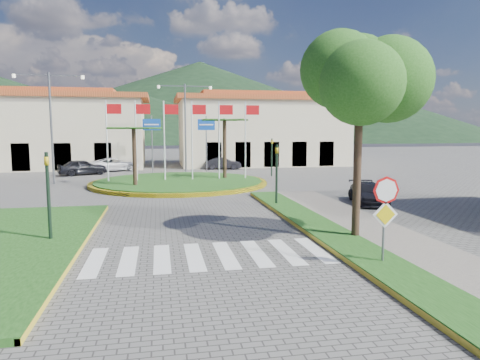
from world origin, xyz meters
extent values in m
plane|color=#5B5956|center=(0.00, 0.00, 0.00)|extent=(160.00, 160.00, 0.00)
cube|color=gray|center=(6.00, 2.00, 0.07)|extent=(4.00, 28.00, 0.15)
cube|color=#164012|center=(4.80, 2.00, 0.09)|extent=(1.60, 28.00, 0.18)
cube|color=#164012|center=(-6.50, 6.00, 0.09)|extent=(5.00, 14.00, 0.18)
cube|color=silver|center=(0.00, 4.00, 0.01)|extent=(8.00, 3.00, 0.01)
cylinder|color=yellow|center=(0.00, 22.00, 0.12)|extent=(12.70, 12.70, 0.24)
cylinder|color=#164012|center=(0.00, 22.00, 0.15)|extent=(12.00, 12.00, 0.30)
cylinder|color=black|center=(-3.00, 20.00, 2.02)|extent=(0.28, 0.28, 4.05)
cylinder|color=black|center=(3.50, 23.00, 2.34)|extent=(0.28, 0.28, 4.68)
cylinder|color=silver|center=(-5.00, 22.50, 3.00)|extent=(0.10, 0.10, 6.00)
cube|color=#BC0C10|center=(-4.45, 22.50, 5.40)|extent=(1.00, 0.03, 0.70)
cylinder|color=silver|center=(-3.00, 22.50, 3.00)|extent=(0.10, 0.10, 6.00)
cube|color=#BC0C10|center=(-2.45, 22.50, 5.40)|extent=(1.00, 0.03, 0.70)
cylinder|color=silver|center=(-1.00, 22.50, 3.00)|extent=(0.10, 0.10, 6.00)
cube|color=#BC0C10|center=(-0.45, 22.50, 5.40)|extent=(1.00, 0.03, 0.70)
cylinder|color=silver|center=(1.00, 22.50, 3.00)|extent=(0.10, 0.10, 6.00)
cube|color=#BC0C10|center=(1.55, 22.50, 5.40)|extent=(1.00, 0.03, 0.70)
cylinder|color=silver|center=(3.00, 22.50, 3.00)|extent=(0.10, 0.10, 6.00)
cube|color=#BC0C10|center=(3.55, 22.50, 5.40)|extent=(1.00, 0.03, 0.70)
cylinder|color=silver|center=(5.00, 22.50, 3.00)|extent=(0.10, 0.10, 6.00)
cube|color=#BC0C10|center=(5.55, 22.50, 5.40)|extent=(1.00, 0.03, 0.70)
cylinder|color=slate|center=(4.90, 2.00, 1.25)|extent=(0.07, 0.07, 2.50)
cylinder|color=red|center=(4.90, 1.95, 2.25)|extent=(0.80, 0.03, 0.80)
cube|color=yellow|center=(4.90, 1.94, 1.55)|extent=(0.78, 0.03, 0.78)
cylinder|color=black|center=(5.50, 5.00, 2.20)|extent=(0.28, 0.28, 4.40)
ellipsoid|color=#1C4F15|center=(5.50, 5.00, 5.20)|extent=(3.60, 3.60, 3.20)
cylinder|color=black|center=(-5.20, 6.50, 1.60)|extent=(0.12, 0.12, 3.20)
imported|color=gold|center=(-5.20, 6.50, 2.60)|extent=(0.15, 0.18, 0.90)
cylinder|color=black|center=(4.50, 12.00, 1.60)|extent=(0.12, 0.12, 3.20)
imported|color=gold|center=(4.50, 12.00, 2.60)|extent=(0.15, 0.18, 0.90)
cylinder|color=black|center=(8.00, 26.00, 1.60)|extent=(0.12, 0.12, 3.20)
imported|color=gold|center=(8.00, 26.00, 2.60)|extent=(0.18, 0.15, 0.90)
cylinder|color=slate|center=(-2.00, 31.00, 2.60)|extent=(0.12, 0.12, 5.20)
cube|color=#1043AF|center=(-2.00, 30.94, 4.40)|extent=(1.60, 0.05, 1.00)
cylinder|color=slate|center=(3.00, 31.00, 2.60)|extent=(0.12, 0.12, 5.20)
cube|color=#1043AF|center=(3.00, 30.94, 4.40)|extent=(1.60, 0.05, 1.00)
cylinder|color=slate|center=(1.00, 30.00, 4.00)|extent=(0.16, 0.16, 8.00)
cube|color=slate|center=(-0.20, 30.00, 7.80)|extent=(2.40, 0.08, 0.08)
cube|color=slate|center=(2.20, 30.00, 7.80)|extent=(2.40, 0.08, 0.08)
cylinder|color=slate|center=(-9.00, 24.00, 4.00)|extent=(0.16, 0.16, 8.00)
cube|color=slate|center=(-10.20, 24.00, 7.80)|extent=(2.40, 0.08, 0.08)
cube|color=slate|center=(-7.80, 24.00, 7.80)|extent=(2.40, 0.08, 0.08)
cube|color=beige|center=(-14.00, 38.00, 3.50)|extent=(22.00, 9.00, 7.00)
cube|color=#A0441F|center=(-14.00, 38.00, 7.25)|extent=(23.32, 9.54, 0.50)
cube|color=#A0441F|center=(-14.00, 38.00, 7.75)|extent=(16.50, 4.95, 0.60)
cube|color=beige|center=(10.00, 38.00, 3.50)|extent=(18.00, 9.00, 7.00)
cube|color=#A0441F|center=(10.00, 38.00, 7.25)|extent=(19.08, 9.54, 0.50)
cube|color=#A0441F|center=(10.00, 38.00, 7.75)|extent=(13.50, 4.95, 0.60)
cone|color=black|center=(15.00, 160.00, 15.00)|extent=(180.00, 180.00, 30.00)
cone|color=black|center=(70.00, 135.00, 9.00)|extent=(120.00, 120.00, 18.00)
cone|color=black|center=(-10.00, 130.00, 8.00)|extent=(110.00, 110.00, 16.00)
imported|color=silver|center=(-5.58, 33.10, 0.63)|extent=(4.97, 3.59, 1.26)
imported|color=black|center=(-8.00, 30.00, 0.69)|extent=(4.36, 3.06, 1.38)
imported|color=black|center=(4.90, 33.06, 0.59)|extent=(3.72, 1.77, 1.18)
imported|color=black|center=(9.59, 11.94, 0.56)|extent=(2.39, 4.09, 1.11)
camera|label=1|loc=(-1.43, -9.06, 3.97)|focal=32.00mm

